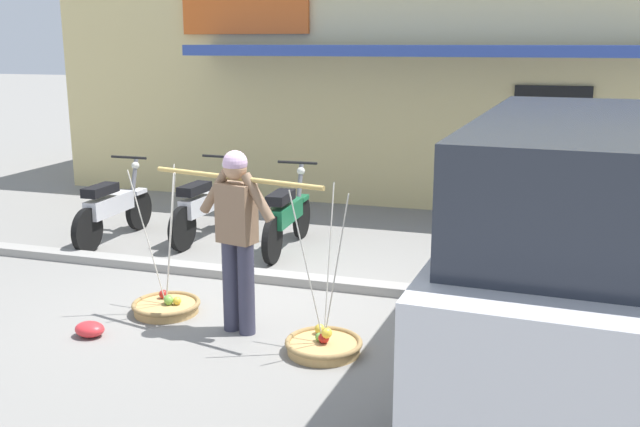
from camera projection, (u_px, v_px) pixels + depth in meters
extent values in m
plane|color=gray|center=(262.00, 304.00, 7.36)|extent=(90.00, 90.00, 0.00)
cube|color=gray|center=(285.00, 278.00, 7.99)|extent=(20.00, 0.24, 0.10)
cylinder|color=#38384C|center=(231.00, 286.00, 6.60)|extent=(0.15, 0.15, 0.86)
cylinder|color=#38384C|center=(246.00, 289.00, 6.51)|extent=(0.15, 0.15, 0.86)
cube|color=#84664C|center=(236.00, 213.00, 6.39)|extent=(0.38, 0.27, 0.54)
sphere|color=tan|center=(235.00, 168.00, 6.30)|extent=(0.21, 0.21, 0.21)
sphere|color=#D1A8CC|center=(235.00, 163.00, 6.29)|extent=(0.22, 0.22, 0.22)
cylinder|color=#84664C|center=(215.00, 192.00, 6.47)|extent=(0.35, 0.17, 0.43)
cylinder|color=#84664C|center=(258.00, 197.00, 6.23)|extent=(0.35, 0.17, 0.43)
cylinder|color=tan|center=(235.00, 178.00, 6.32)|extent=(1.78, 0.47, 0.04)
cylinder|color=tan|center=(166.00, 308.00, 7.10)|extent=(0.63, 0.63, 0.09)
torus|color=olive|center=(166.00, 304.00, 7.09)|extent=(0.68, 0.68, 0.05)
sphere|color=#6BA53F|center=(168.00, 299.00, 7.09)|extent=(0.09, 0.09, 0.09)
sphere|color=#B1201B|center=(163.00, 294.00, 7.24)|extent=(0.09, 0.09, 0.09)
sphere|color=gold|center=(177.00, 301.00, 7.06)|extent=(0.08, 0.08, 0.08)
sphere|color=#6DA840|center=(169.00, 300.00, 7.06)|extent=(0.09, 0.09, 0.09)
cylinder|color=silver|center=(170.00, 234.00, 7.07)|extent=(0.01, 0.30, 1.36)
cylinder|color=silver|center=(147.00, 239.00, 6.90)|extent=(0.26, 0.16, 1.36)
cylinder|color=silver|center=(170.00, 241.00, 6.83)|extent=(0.26, 0.16, 1.36)
cylinder|color=tan|center=(324.00, 348.00, 6.19)|extent=(0.63, 0.63, 0.09)
torus|color=olive|center=(324.00, 342.00, 6.18)|extent=(0.68, 0.68, 0.05)
sphere|color=#B3211C|center=(324.00, 338.00, 6.17)|extent=(0.09, 0.09, 0.09)
sphere|color=gold|center=(320.00, 329.00, 6.35)|extent=(0.09, 0.09, 0.09)
sphere|color=red|center=(324.00, 338.00, 6.16)|extent=(0.09, 0.09, 0.09)
sphere|color=red|center=(323.00, 338.00, 6.17)|extent=(0.09, 0.09, 0.09)
sphere|color=#6FAC42|center=(320.00, 337.00, 6.20)|extent=(0.08, 0.08, 0.08)
sphere|color=yellow|center=(327.00, 333.00, 6.13)|extent=(0.09, 0.09, 0.09)
cylinder|color=silver|center=(329.00, 263.00, 6.15)|extent=(0.01, 0.30, 1.36)
cylinder|color=silver|center=(307.00, 269.00, 5.99)|extent=(0.26, 0.16, 1.36)
cylinder|color=silver|center=(336.00, 272.00, 5.92)|extent=(0.26, 0.16, 1.36)
cylinder|color=black|center=(139.00, 210.00, 10.23)|extent=(0.09, 0.58, 0.58)
cylinder|color=black|center=(87.00, 231.00, 9.08)|extent=(0.09, 0.58, 0.58)
cube|color=silver|center=(138.00, 192.00, 10.17)|extent=(0.14, 0.28, 0.06)
cube|color=silver|center=(109.00, 205.00, 9.51)|extent=(0.21, 0.90, 0.24)
cube|color=black|center=(100.00, 190.00, 9.29)|extent=(0.23, 0.56, 0.12)
cylinder|color=slate|center=(134.00, 184.00, 10.05)|extent=(0.06, 0.30, 0.76)
cylinder|color=black|center=(129.00, 157.00, 9.88)|extent=(0.54, 0.04, 0.04)
sphere|color=silver|center=(135.00, 166.00, 10.06)|extent=(0.11, 0.11, 0.11)
cylinder|color=black|center=(228.00, 208.00, 10.30)|extent=(0.11, 0.58, 0.58)
cylinder|color=black|center=(182.00, 229.00, 9.17)|extent=(0.11, 0.58, 0.58)
cube|color=silver|center=(227.00, 191.00, 10.24)|extent=(0.15, 0.29, 0.06)
cube|color=silver|center=(202.00, 204.00, 9.59)|extent=(0.24, 0.91, 0.24)
cube|color=black|center=(194.00, 189.00, 9.37)|extent=(0.25, 0.57, 0.12)
cylinder|color=slate|center=(223.00, 183.00, 10.12)|extent=(0.07, 0.30, 0.76)
cylinder|color=black|center=(220.00, 157.00, 9.95)|extent=(0.54, 0.06, 0.04)
sphere|color=silver|center=(226.00, 165.00, 10.13)|extent=(0.11, 0.11, 0.11)
cylinder|color=black|center=(302.00, 217.00, 9.80)|extent=(0.11, 0.58, 0.58)
cylinder|color=black|center=(272.00, 240.00, 8.64)|extent=(0.11, 0.58, 0.58)
cube|color=#19663D|center=(302.00, 198.00, 9.74)|extent=(0.15, 0.29, 0.06)
cube|color=#19663D|center=(285.00, 213.00, 9.08)|extent=(0.24, 0.91, 0.24)
cube|color=black|center=(281.00, 197.00, 8.85)|extent=(0.24, 0.57, 0.12)
cylinder|color=slate|center=(299.00, 190.00, 9.62)|extent=(0.07, 0.30, 0.76)
cylinder|color=black|center=(297.00, 163.00, 9.45)|extent=(0.54, 0.06, 0.04)
sphere|color=silver|center=(301.00, 171.00, 9.64)|extent=(0.11, 0.11, 0.11)
cube|color=silver|center=(591.00, 276.00, 5.52)|extent=(2.13, 4.79, 0.96)
cube|color=#282D38|center=(602.00, 169.00, 5.18)|extent=(1.89, 3.75, 0.76)
cube|color=black|center=(591.00, 226.00, 7.76)|extent=(1.62, 0.18, 0.44)
cylinder|color=black|center=(488.00, 268.00, 7.28)|extent=(0.30, 0.77, 0.76)
cylinder|color=black|center=(427.00, 397.00, 4.63)|extent=(0.30, 0.77, 0.76)
cube|color=silver|center=(590.00, 243.00, 7.76)|extent=(0.44, 0.04, 0.12)
cube|color=#DBC684|center=(445.00, 71.00, 13.36)|extent=(13.00, 5.00, 4.20)
cube|color=#334CA3|center=(417.00, 51.00, 10.49)|extent=(7.15, 1.00, 0.16)
cube|color=#DB5B1E|center=(244.00, 6.00, 11.61)|extent=(2.20, 0.08, 0.90)
cube|color=black|center=(549.00, 153.00, 10.71)|extent=(1.10, 0.06, 2.00)
ellipsoid|color=red|center=(90.00, 329.00, 6.52)|extent=(0.28, 0.22, 0.14)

